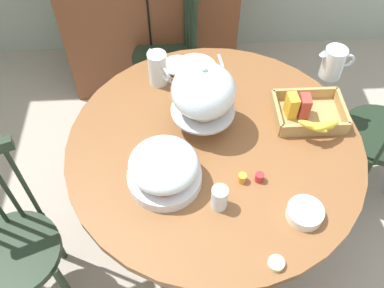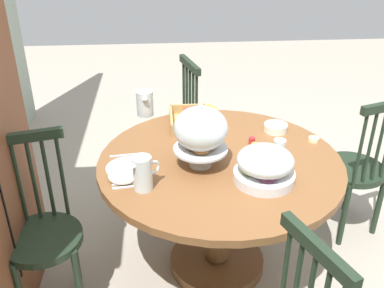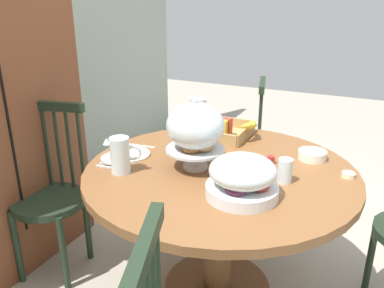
{
  "view_description": "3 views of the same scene",
  "coord_description": "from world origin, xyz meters",
  "px_view_note": "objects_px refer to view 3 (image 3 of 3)",
  "views": [
    {
      "loc": [
        -0.11,
        -0.95,
        2.17
      ],
      "look_at": [
        -0.05,
        0.18,
        0.74
      ],
      "focal_mm": 39.35,
      "sensor_mm": 36.0,
      "label": 1
    },
    {
      "loc": [
        -1.96,
        0.49,
        1.93
      ],
      "look_at": [
        0.05,
        0.33,
        0.84
      ],
      "focal_mm": 41.37,
      "sensor_mm": 36.0,
      "label": 2
    },
    {
      "loc": [
        -1.57,
        -0.45,
        1.52
      ],
      "look_at": [
        0.05,
        0.33,
        0.84
      ],
      "focal_mm": 37.06,
      "sensor_mm": 36.0,
      "label": 3
    }
  ],
  "objects_px": {
    "windsor_chair_facing_door": "(51,199)",
    "orange_juice_pitcher": "(198,112)",
    "dining_table": "(219,204)",
    "windsor_chair_by_cabinet": "(239,152)",
    "cereal_bowl": "(312,155)",
    "fruit_platter_covered": "(243,177)",
    "drinking_glass": "(285,171)",
    "cereal_basket": "(230,131)",
    "butter_dish": "(348,175)",
    "pastry_stand_with_dome": "(195,129)",
    "china_plate_large": "(129,155)",
    "milk_pitcher": "(120,157)",
    "china_plate_small": "(116,158)"
  },
  "relations": [
    {
      "from": "windsor_chair_facing_door",
      "to": "orange_juice_pitcher",
      "type": "xyz_separation_m",
      "value": [
        0.81,
        -0.52,
        0.36
      ]
    },
    {
      "from": "dining_table",
      "to": "windsor_chair_by_cabinet",
      "type": "bearing_deg",
      "value": 13.49
    },
    {
      "from": "cereal_bowl",
      "to": "fruit_platter_covered",
      "type": "bearing_deg",
      "value": 160.35
    },
    {
      "from": "windsor_chair_facing_door",
      "to": "drinking_glass",
      "type": "xyz_separation_m",
      "value": [
        0.19,
        -1.24,
        0.34
      ]
    },
    {
      "from": "cereal_basket",
      "to": "butter_dish",
      "type": "bearing_deg",
      "value": -110.89
    },
    {
      "from": "pastry_stand_with_dome",
      "to": "fruit_platter_covered",
      "type": "xyz_separation_m",
      "value": [
        -0.17,
        -0.3,
        -0.11
      ]
    },
    {
      "from": "fruit_platter_covered",
      "to": "drinking_glass",
      "type": "bearing_deg",
      "value": -31.1
    },
    {
      "from": "pastry_stand_with_dome",
      "to": "fruit_platter_covered",
      "type": "bearing_deg",
      "value": -120.39
    },
    {
      "from": "windsor_chair_facing_door",
      "to": "cereal_bowl",
      "type": "relative_size",
      "value": 6.96
    },
    {
      "from": "fruit_platter_covered",
      "to": "cereal_basket",
      "type": "xyz_separation_m",
      "value": [
        0.65,
        0.3,
        -0.04
      ]
    },
    {
      "from": "china_plate_large",
      "to": "butter_dish",
      "type": "relative_size",
      "value": 3.67
    },
    {
      "from": "cereal_basket",
      "to": "windsor_chair_by_cabinet",
      "type": "bearing_deg",
      "value": 11.98
    },
    {
      "from": "pastry_stand_with_dome",
      "to": "orange_juice_pitcher",
      "type": "bearing_deg",
      "value": 24.18
    },
    {
      "from": "pastry_stand_with_dome",
      "to": "china_plate_large",
      "type": "bearing_deg",
      "value": 91.8
    },
    {
      "from": "dining_table",
      "to": "windsor_chair_by_cabinet",
      "type": "distance_m",
      "value": 0.95
    },
    {
      "from": "cereal_basket",
      "to": "cereal_bowl",
      "type": "relative_size",
      "value": 2.26
    },
    {
      "from": "windsor_chair_by_cabinet",
      "to": "windsor_chair_facing_door",
      "type": "xyz_separation_m",
      "value": [
        -1.12,
        0.71,
        0.0
      ]
    },
    {
      "from": "dining_table",
      "to": "pastry_stand_with_dome",
      "type": "relative_size",
      "value": 3.77
    },
    {
      "from": "fruit_platter_covered",
      "to": "dining_table",
      "type": "bearing_deg",
      "value": 40.17
    },
    {
      "from": "windsor_chair_facing_door",
      "to": "butter_dish",
      "type": "height_order",
      "value": "windsor_chair_facing_door"
    },
    {
      "from": "windsor_chair_facing_door",
      "to": "cereal_bowl",
      "type": "bearing_deg",
      "value": -68.61
    },
    {
      "from": "dining_table",
      "to": "cereal_bowl",
      "type": "bearing_deg",
      "value": -50.45
    },
    {
      "from": "milk_pitcher",
      "to": "drinking_glass",
      "type": "distance_m",
      "value": 0.75
    },
    {
      "from": "windsor_chair_by_cabinet",
      "to": "china_plate_large",
      "type": "distance_m",
      "value": 1.06
    },
    {
      "from": "windsor_chair_by_cabinet",
      "to": "cereal_bowl",
      "type": "relative_size",
      "value": 6.96
    },
    {
      "from": "milk_pitcher",
      "to": "cereal_bowl",
      "type": "height_order",
      "value": "milk_pitcher"
    },
    {
      "from": "orange_juice_pitcher",
      "to": "china_plate_small",
      "type": "height_order",
      "value": "orange_juice_pitcher"
    },
    {
      "from": "milk_pitcher",
      "to": "drinking_glass",
      "type": "height_order",
      "value": "milk_pitcher"
    },
    {
      "from": "windsor_chair_facing_door",
      "to": "china_plate_small",
      "type": "xyz_separation_m",
      "value": [
        0.05,
        -0.43,
        0.3
      ]
    },
    {
      "from": "dining_table",
      "to": "cereal_basket",
      "type": "xyz_separation_m",
      "value": [
        0.43,
        0.12,
        0.24
      ]
    },
    {
      "from": "windsor_chair_facing_door",
      "to": "drinking_glass",
      "type": "bearing_deg",
      "value": -81.31
    },
    {
      "from": "windsor_chair_by_cabinet",
      "to": "china_plate_small",
      "type": "distance_m",
      "value": 1.15
    },
    {
      "from": "orange_juice_pitcher",
      "to": "dining_table",
      "type": "bearing_deg",
      "value": -146.43
    },
    {
      "from": "milk_pitcher",
      "to": "cereal_bowl",
      "type": "distance_m",
      "value": 0.95
    },
    {
      "from": "dining_table",
      "to": "windsor_chair_facing_door",
      "type": "relative_size",
      "value": 1.33
    },
    {
      "from": "dining_table",
      "to": "orange_juice_pitcher",
      "type": "distance_m",
      "value": 0.78
    },
    {
      "from": "fruit_platter_covered",
      "to": "windsor_chair_facing_door",
      "type": "bearing_deg",
      "value": 89.05
    },
    {
      "from": "fruit_platter_covered",
      "to": "china_plate_small",
      "type": "bearing_deg",
      "value": 83.97
    },
    {
      "from": "pastry_stand_with_dome",
      "to": "butter_dish",
      "type": "height_order",
      "value": "pastry_stand_with_dome"
    },
    {
      "from": "china_plate_small",
      "to": "china_plate_large",
      "type": "bearing_deg",
      "value": -8.68
    },
    {
      "from": "china_plate_large",
      "to": "drinking_glass",
      "type": "distance_m",
      "value": 0.8
    },
    {
      "from": "dining_table",
      "to": "china_plate_large",
      "type": "distance_m",
      "value": 0.53
    },
    {
      "from": "orange_juice_pitcher",
      "to": "drinking_glass",
      "type": "distance_m",
      "value": 0.95
    },
    {
      "from": "dining_table",
      "to": "cereal_bowl",
      "type": "xyz_separation_m",
      "value": [
        0.31,
        -0.37,
        0.22
      ]
    },
    {
      "from": "dining_table",
      "to": "fruit_platter_covered",
      "type": "relative_size",
      "value": 4.33
    },
    {
      "from": "windsor_chair_facing_door",
      "to": "cereal_basket",
      "type": "distance_m",
      "value": 1.08
    },
    {
      "from": "dining_table",
      "to": "cereal_bowl",
      "type": "relative_size",
      "value": 9.27
    },
    {
      "from": "drinking_glass",
      "to": "windsor_chair_by_cabinet",
      "type": "bearing_deg",
      "value": 29.64
    },
    {
      "from": "windsor_chair_by_cabinet",
      "to": "windsor_chair_facing_door",
      "type": "bearing_deg",
      "value": 147.86
    },
    {
      "from": "pastry_stand_with_dome",
      "to": "cereal_bowl",
      "type": "distance_m",
      "value": 0.63
    }
  ]
}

